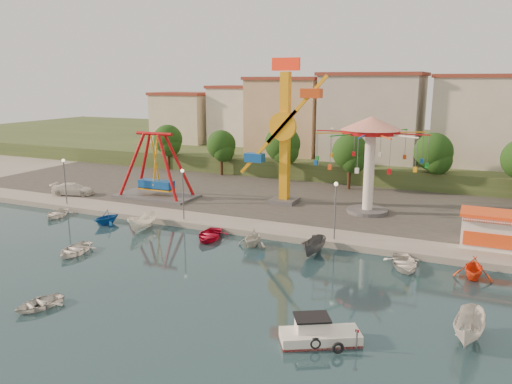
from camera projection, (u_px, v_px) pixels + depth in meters
The scene contains 34 objects.
ground at pixel (181, 282), 37.05m from camera, with size 200.00×200.00×0.00m, color #143039.
quay_deck at pixel (364, 160), 92.10m from camera, with size 200.00×100.00×0.60m, color #9E998E.
asphalt_pad at pixel (309, 193), 63.58m from camera, with size 90.00×28.00×0.01m, color #4C4944.
hill_terrace at pixel (370, 150), 96.28m from camera, with size 200.00×60.00×3.00m, color #384C26.
pirate_ship_ride at pixel (156, 167), 60.56m from camera, with size 10.00×5.00×8.00m.
kamikaze_tower at pixel (287, 136), 56.45m from camera, with size 6.98×3.10×16.50m.
wave_swinger at pixel (371, 143), 52.55m from camera, with size 11.60×11.60×10.40m.
booth_left at pixel (493, 229), 42.79m from camera, with size 5.40×3.78×3.08m.
lamp_post_0 at pixel (65, 183), 57.57m from camera, with size 0.14×0.14×5.00m, color #59595E.
lamp_post_1 at pixel (183, 196), 51.14m from camera, with size 0.14×0.14×5.00m, color #59595E.
lamp_post_2 at pixel (335, 212), 44.71m from camera, with size 0.14×0.14×5.00m, color #59595E.
tree_0 at pixel (168, 139), 79.16m from camera, with size 4.60×4.60×7.19m.
tree_1 at pixel (221, 145), 74.55m from camera, with size 4.35×4.35×6.80m.
tree_2 at pixel (283, 144), 69.99m from camera, with size 5.02×5.02×7.85m.
tree_3 at pixel (350, 152), 64.77m from camera, with size 4.68×4.68×7.32m.
tree_4 at pixel (433, 152), 63.36m from camera, with size 4.86×4.86×7.60m.
building_0 at pixel (161, 113), 89.44m from camera, with size 9.26×9.53×11.87m, color beige.
building_1 at pixel (235, 122), 89.68m from camera, with size 12.33×9.01×8.63m, color silver.
building_2 at pixel (305, 116), 84.63m from camera, with size 11.95×9.28×11.23m, color tan.
building_3 at pixel (384, 127), 76.51m from camera, with size 12.59×10.50×9.20m, color beige.
building_4 at pixel (480, 129), 74.11m from camera, with size 10.75×9.23×9.24m, color beige.
cabin_motorboat at pixel (318, 335), 28.55m from camera, with size 4.81×3.75×1.60m.
rowboat_a at pixel (74, 249), 43.05m from camera, with size 2.79×3.91×0.81m, color white.
rowboat_b at pixel (38, 303), 32.84m from camera, with size 2.31×3.24×0.67m, color silver.
skiff at pixel (470, 328), 28.58m from camera, with size 1.61×4.28×1.65m, color silver.
van at pixel (73, 189), 62.39m from camera, with size 2.10×5.17×1.50m, color white.
moored_boat_0 at pixel (56, 213), 54.68m from camera, with size 2.66×3.72×0.77m, color silver.
moored_boat_1 at pixel (106, 217), 51.79m from camera, with size 2.55×2.96×1.56m, color #1351A8.
moored_boat_2 at pixel (142, 222), 49.94m from camera, with size 1.56×4.14×1.60m, color white.
moored_boat_3 at pixel (209, 235), 46.95m from camera, with size 3.00×4.20×0.87m, color red.
moored_boat_4 at pixel (253, 237), 45.05m from camera, with size 2.63×3.04×1.60m, color silver.
moored_boat_5 at pixel (314, 247), 42.74m from camera, with size 1.45×3.85×1.49m, color #505054.
moored_boat_6 at pixel (404, 263), 39.78m from camera, with size 2.95×4.14×0.86m, color white.
moored_boat_7 at pixel (474, 268), 37.65m from camera, with size 2.81×3.26×1.72m, color #FF4316.
Camera 1 is at (19.33, -29.30, 14.73)m, focal length 35.00 mm.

